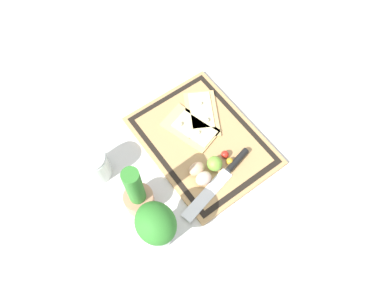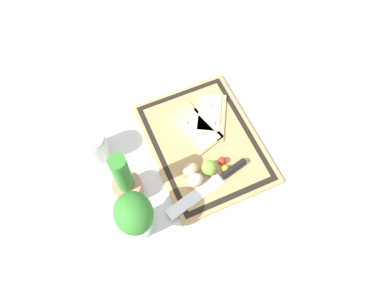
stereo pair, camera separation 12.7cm
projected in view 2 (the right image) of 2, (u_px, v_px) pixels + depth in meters
ground_plane at (204, 144)px, 1.31m from camera, size 6.00×6.00×0.00m
cutting_board at (204, 143)px, 1.30m from camera, size 0.48×0.36×0.02m
pizza_slice_near at (209, 116)px, 1.34m from camera, size 0.22×0.19×0.02m
pizza_slice_far at (195, 128)px, 1.31m from camera, size 0.21×0.16×0.02m
knife at (220, 178)px, 1.22m from camera, size 0.10×0.31×0.02m
egg_brown at (190, 169)px, 1.22m from camera, size 0.04×0.06×0.04m
egg_pink at (195, 180)px, 1.20m from camera, size 0.04×0.06×0.04m
lime at (209, 168)px, 1.22m from camera, size 0.05×0.05×0.05m
cherry_tomato_red at (222, 161)px, 1.24m from camera, size 0.03×0.03×0.03m
cherry_tomato_yellow at (225, 168)px, 1.23m from camera, size 0.02×0.02×0.02m
herb_pot at (126, 182)px, 1.15m from camera, size 0.09×0.09×0.24m
sauce_jar at (94, 147)px, 1.25m from camera, size 0.09×0.09×0.11m
herb_glass at (135, 216)px, 1.07m from camera, size 0.13×0.11×0.20m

